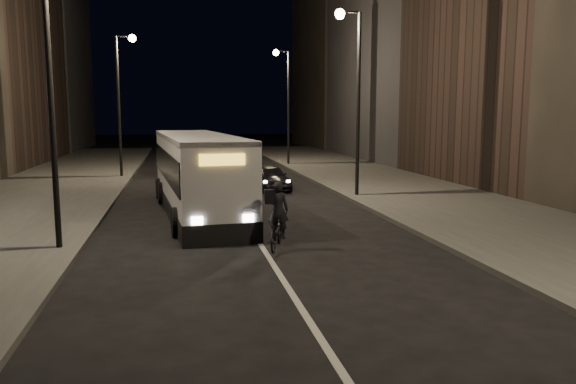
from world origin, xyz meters
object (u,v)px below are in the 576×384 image
city_bus (197,171)px  car_mid (171,163)px  streetlight_left_near (59,55)px  cyclist_on_bicycle (277,226)px  streetlight_left_far (123,86)px  streetlight_right_mid (353,78)px  streetlight_right_far (285,91)px  car_far (231,149)px  car_near (270,177)px

city_bus → car_mid: size_ratio=2.77×
streetlight_left_near → cyclist_on_bicycle: (5.73, -0.70, -4.71)m
streetlight_left_near → streetlight_left_far: size_ratio=1.00×
streetlight_right_mid → cyclist_on_bicycle: (-4.93, -8.70, -4.71)m
streetlight_left_far → city_bus: 13.62m
city_bus → streetlight_right_far: bearing=64.2°
streetlight_right_far → car_far: bearing=107.5°
streetlight_left_near → city_bus: streetlight_left_near is taller
streetlight_right_far → streetlight_left_near: 26.26m
cyclist_on_bicycle → car_mid: cyclist_on_bicycle is taller
streetlight_right_mid → streetlight_left_far: bearing=136.8°
streetlight_right_mid → streetlight_left_far: size_ratio=1.00×
streetlight_right_mid → car_mid: (-8.07, 12.12, -4.69)m
cyclist_on_bicycle → car_near: bearing=101.0°
streetlight_right_mid → car_far: 26.26m
cyclist_on_bicycle → car_near: size_ratio=0.53×
streetlight_left_near → car_far: bearing=77.2°
streetlight_left_near → cyclist_on_bicycle: 7.45m
streetlight_left_far → streetlight_right_mid: bearing=-43.2°
streetlight_right_mid → streetlight_right_far: size_ratio=1.00×
cyclist_on_bicycle → car_far: cyclist_on_bicycle is taller
streetlight_right_mid → city_bus: (-6.93, -2.56, -3.72)m
streetlight_right_mid → city_bus: size_ratio=0.72×
streetlight_right_mid → car_far: (-3.05, 25.65, -4.72)m
streetlight_right_mid → streetlight_left_far: 14.62m
city_bus → cyclist_on_bicycle: size_ratio=5.80×
streetlight_left_far → car_near: (7.53, -6.46, -4.74)m
streetlight_right_mid → car_mid: streetlight_right_mid is taller
streetlight_right_far → cyclist_on_bicycle: 25.63m
streetlight_left_near → car_mid: 20.82m
streetlight_right_far → streetlight_left_near: same height
streetlight_right_mid → streetlight_left_far: (-10.66, 10.00, 0.00)m
city_bus → car_mid: bearing=89.1°
streetlight_left_far → city_bus: (3.73, -12.56, -3.72)m
streetlight_right_mid → car_mid: 15.30m
streetlight_left_far → cyclist_on_bicycle: streetlight_left_far is taller
city_bus → cyclist_on_bicycle: (2.00, -6.14, -0.99)m
streetlight_left_near → streetlight_left_far: 18.00m
streetlight_left_far → car_near: bearing=-40.6°
streetlight_left_near → car_far: (7.62, 33.65, -4.72)m
car_mid → streetlight_right_mid: bearing=117.5°
streetlight_left_far → car_far: 18.04m
cyclist_on_bicycle → streetlight_left_near: bearing=-167.6°
car_near → streetlight_left_far: bearing=132.4°
cyclist_on_bicycle → streetlight_left_far: bearing=126.4°
city_bus → car_far: city_bus is taller
streetlight_right_far → cyclist_on_bicycle: (-4.93, -24.70, -4.71)m
streetlight_right_mid → city_bus: 8.27m
car_near → car_far: 22.11m
streetlight_right_far → city_bus: (-6.93, -18.56, -3.72)m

